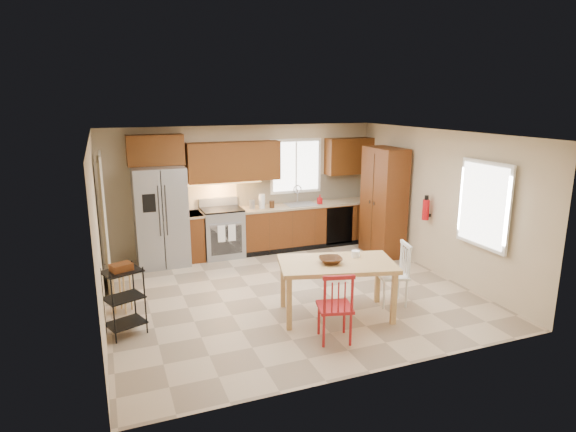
% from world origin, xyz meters
% --- Properties ---
extents(floor, '(5.50, 5.50, 0.00)m').
position_xyz_m(floor, '(0.00, 0.00, 0.00)').
color(floor, tan).
rests_on(floor, ground).
extents(ceiling, '(5.50, 5.00, 0.02)m').
position_xyz_m(ceiling, '(0.00, 0.00, 2.50)').
color(ceiling, silver).
rests_on(ceiling, ground).
extents(wall_back, '(5.50, 0.02, 2.50)m').
position_xyz_m(wall_back, '(0.00, 2.50, 1.25)').
color(wall_back, '#CCB793').
rests_on(wall_back, ground).
extents(wall_front, '(5.50, 0.02, 2.50)m').
position_xyz_m(wall_front, '(0.00, -2.50, 1.25)').
color(wall_front, '#CCB793').
rests_on(wall_front, ground).
extents(wall_left, '(0.02, 5.00, 2.50)m').
position_xyz_m(wall_left, '(-2.75, 0.00, 1.25)').
color(wall_left, '#CCB793').
rests_on(wall_left, ground).
extents(wall_right, '(0.02, 5.00, 2.50)m').
position_xyz_m(wall_right, '(2.75, 0.00, 1.25)').
color(wall_right, '#CCB793').
rests_on(wall_right, ground).
extents(refrigerator, '(0.92, 0.75, 1.82)m').
position_xyz_m(refrigerator, '(-1.70, 2.12, 0.91)').
color(refrigerator, gray).
rests_on(refrigerator, floor).
extents(range_stove, '(0.76, 0.63, 0.92)m').
position_xyz_m(range_stove, '(-0.55, 2.19, 0.46)').
color(range_stove, gray).
rests_on(range_stove, floor).
extents(base_cabinet_narrow, '(0.30, 0.60, 0.90)m').
position_xyz_m(base_cabinet_narrow, '(-1.10, 2.20, 0.45)').
color(base_cabinet_narrow, '#5D2911').
rests_on(base_cabinet_narrow, floor).
extents(base_cabinet_run, '(2.92, 0.60, 0.90)m').
position_xyz_m(base_cabinet_run, '(1.29, 2.20, 0.45)').
color(base_cabinet_run, '#5D2911').
rests_on(base_cabinet_run, floor).
extents(dishwasher, '(0.60, 0.02, 0.78)m').
position_xyz_m(dishwasher, '(1.85, 1.91, 0.45)').
color(dishwasher, black).
rests_on(dishwasher, floor).
extents(backsplash, '(2.92, 0.03, 0.55)m').
position_xyz_m(backsplash, '(1.29, 2.48, 1.18)').
color(backsplash, beige).
rests_on(backsplash, wall_back).
extents(upper_over_fridge, '(1.00, 0.35, 0.55)m').
position_xyz_m(upper_over_fridge, '(-1.70, 2.33, 2.10)').
color(upper_over_fridge, '#592F0E').
rests_on(upper_over_fridge, wall_back).
extents(upper_left_block, '(1.80, 0.35, 0.75)m').
position_xyz_m(upper_left_block, '(-0.25, 2.33, 1.83)').
color(upper_left_block, '#592F0E').
rests_on(upper_left_block, wall_back).
extents(upper_right_block, '(1.00, 0.35, 0.75)m').
position_xyz_m(upper_right_block, '(2.25, 2.33, 1.83)').
color(upper_right_block, '#592F0E').
rests_on(upper_right_block, wall_back).
extents(window_back, '(1.12, 0.04, 1.12)m').
position_xyz_m(window_back, '(1.10, 2.48, 1.65)').
color(window_back, white).
rests_on(window_back, wall_back).
extents(sink, '(0.62, 0.46, 0.16)m').
position_xyz_m(sink, '(1.10, 2.20, 0.86)').
color(sink, gray).
rests_on(sink, base_cabinet_run).
extents(undercab_glow, '(1.60, 0.30, 0.01)m').
position_xyz_m(undercab_glow, '(-0.55, 2.30, 1.43)').
color(undercab_glow, '#FFBF66').
rests_on(undercab_glow, wall_back).
extents(soap_bottle, '(0.09, 0.09, 0.19)m').
position_xyz_m(soap_bottle, '(1.48, 2.10, 1.00)').
color(soap_bottle, '#B80C12').
rests_on(soap_bottle, base_cabinet_run).
extents(paper_towel, '(0.12, 0.12, 0.28)m').
position_xyz_m(paper_towel, '(0.25, 2.15, 1.04)').
color(paper_towel, white).
rests_on(paper_towel, base_cabinet_run).
extents(canister_steel, '(0.11, 0.11, 0.18)m').
position_xyz_m(canister_steel, '(0.05, 2.15, 0.99)').
color(canister_steel, gray).
rests_on(canister_steel, base_cabinet_run).
extents(canister_wood, '(0.10, 0.10, 0.14)m').
position_xyz_m(canister_wood, '(0.45, 2.12, 0.97)').
color(canister_wood, '#452A12').
rests_on(canister_wood, base_cabinet_run).
extents(pantry, '(0.50, 0.95, 2.10)m').
position_xyz_m(pantry, '(2.43, 1.20, 1.05)').
color(pantry, '#5D2911').
rests_on(pantry, floor).
extents(fire_extinguisher, '(0.12, 0.12, 0.36)m').
position_xyz_m(fire_extinguisher, '(2.63, 0.15, 1.10)').
color(fire_extinguisher, '#B80C12').
rests_on(fire_extinguisher, wall_right).
extents(window_right, '(0.04, 1.02, 1.32)m').
position_xyz_m(window_right, '(2.68, -1.15, 1.45)').
color(window_right, white).
rests_on(window_right, wall_right).
extents(doorway, '(0.04, 0.95, 2.10)m').
position_xyz_m(doorway, '(-2.67, 1.30, 1.05)').
color(doorway, '#8C7A59').
rests_on(doorway, wall_left).
extents(dining_table, '(1.76, 1.26, 0.78)m').
position_xyz_m(dining_table, '(0.31, -0.99, 0.39)').
color(dining_table, tan).
rests_on(dining_table, floor).
extents(chair_red, '(0.53, 0.53, 0.93)m').
position_xyz_m(chair_red, '(-0.04, -1.64, 0.47)').
color(chair_red, '#A2181B').
rests_on(chair_red, floor).
extents(chair_white, '(0.53, 0.53, 0.93)m').
position_xyz_m(chair_white, '(1.26, -0.94, 0.47)').
color(chair_white, white).
rests_on(chair_white, floor).
extents(table_bowl, '(0.39, 0.39, 0.08)m').
position_xyz_m(table_bowl, '(0.21, -0.99, 0.79)').
color(table_bowl, '#452A12').
rests_on(table_bowl, dining_table).
extents(table_jar, '(0.14, 0.14, 0.14)m').
position_xyz_m(table_jar, '(0.66, -0.89, 0.82)').
color(table_jar, white).
rests_on(table_jar, dining_table).
extents(bar_stool, '(0.38, 0.38, 0.64)m').
position_xyz_m(bar_stool, '(-2.50, 0.21, 0.32)').
color(bar_stool, tan).
rests_on(bar_stool, floor).
extents(utility_cart, '(0.56, 0.50, 0.92)m').
position_xyz_m(utility_cart, '(-2.50, -0.52, 0.46)').
color(utility_cart, black).
rests_on(utility_cart, floor).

